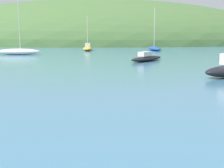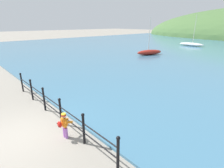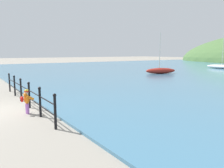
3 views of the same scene
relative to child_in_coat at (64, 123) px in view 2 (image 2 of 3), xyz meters
The scene contains 5 objects.
ground_plane 1.81m from the child_in_coat, 137.05° to the right, with size 200.00×200.00×0.00m, color gray.
iron_railing 1.82m from the child_in_coat, 169.26° to the left, with size 8.64×0.12×1.21m.
child_in_coat is the anchor object (origin of this frame).
boat_twin_mast 31.69m from the child_in_coat, 106.47° to the left, with size 4.42×1.20×5.45m.
boat_far_left 18.88m from the child_in_coat, 116.71° to the left, with size 2.18×3.78×4.68m.
Camera 2 is at (6.51, -1.28, 4.06)m, focal length 28.00 mm.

